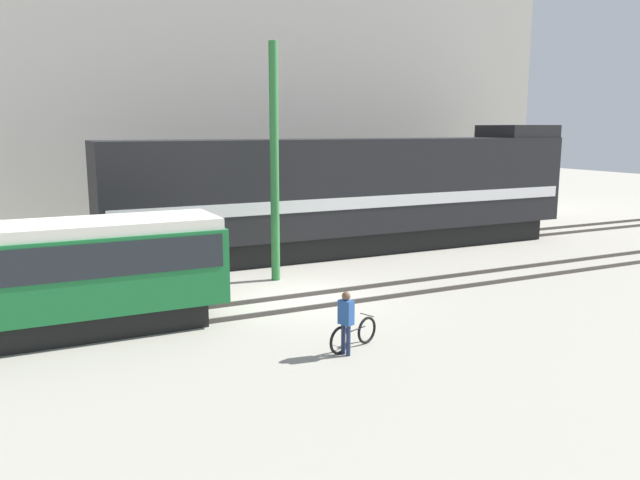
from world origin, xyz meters
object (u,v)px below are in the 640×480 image
(utility_pole_left, at_px, (274,164))
(streetcar, at_px, (41,274))
(freight_locomotive, at_px, (355,194))
(bicycle, at_px, (354,335))
(person, at_px, (346,317))

(utility_pole_left, bearing_deg, streetcar, -157.31)
(freight_locomotive, relative_size, bicycle, 12.89)
(streetcar, relative_size, person, 5.89)
(streetcar, bearing_deg, freight_locomotive, 26.81)
(freight_locomotive, height_order, bicycle, freight_locomotive)
(freight_locomotive, height_order, person, freight_locomotive)
(freight_locomotive, bearing_deg, person, -120.27)
(freight_locomotive, distance_m, bicycle, 12.71)
(bicycle, relative_size, person, 1.05)
(utility_pole_left, bearing_deg, freight_locomotive, 32.56)
(bicycle, bearing_deg, person, -142.21)
(person, bearing_deg, freight_locomotive, 59.73)
(person, distance_m, utility_pole_left, 8.64)
(bicycle, bearing_deg, freight_locomotive, 60.56)
(freight_locomotive, xyz_separation_m, bicycle, (-6.15, -10.89, -2.27))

